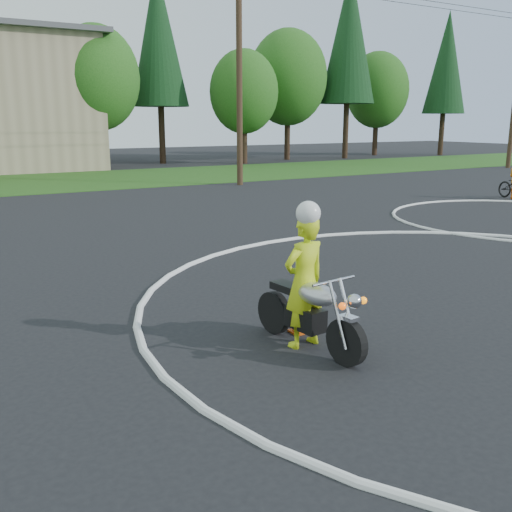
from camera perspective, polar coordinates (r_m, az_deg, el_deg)
grass_strip at (r=31.20m, az=-15.22°, el=7.43°), size 120.00×10.00×0.02m
course_markings at (r=13.06m, az=23.76°, el=-1.01°), size 19.05×19.05×0.12m
primary_motorcycle at (r=7.65m, az=5.45°, el=-5.57°), size 0.72×2.05×1.08m
rider_primary_grp at (r=7.62m, az=4.88°, el=-2.16°), size 0.71×0.51×2.00m
treeline at (r=44.19m, az=1.01°, el=18.08°), size 38.20×8.10×14.52m
utility_poles at (r=27.45m, az=-1.68°, el=17.97°), size 41.60×1.12×10.00m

